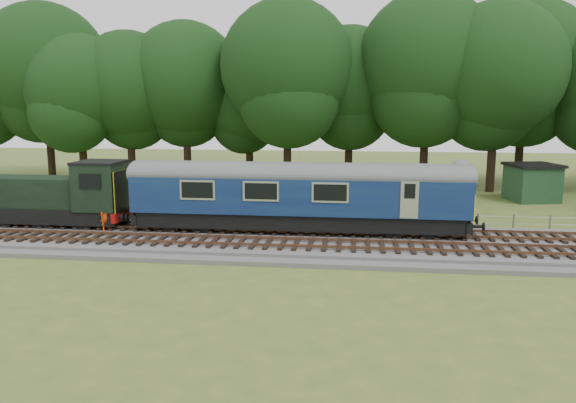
# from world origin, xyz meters

# --- Properties ---
(ground) EXTENTS (120.00, 120.00, 0.00)m
(ground) POSITION_xyz_m (0.00, 0.00, 0.00)
(ground) COLOR #476525
(ground) RESTS_ON ground
(ballast) EXTENTS (70.00, 7.00, 0.35)m
(ballast) POSITION_xyz_m (0.00, 0.00, 0.17)
(ballast) COLOR #4C4C4F
(ballast) RESTS_ON ground
(track_north) EXTENTS (67.20, 2.40, 0.21)m
(track_north) POSITION_xyz_m (0.00, 1.40, 0.42)
(track_north) COLOR black
(track_north) RESTS_ON ballast
(track_south) EXTENTS (67.20, 2.40, 0.21)m
(track_south) POSITION_xyz_m (0.00, -1.60, 0.42)
(track_south) COLOR black
(track_south) RESTS_ON ballast
(fence) EXTENTS (64.00, 0.12, 1.00)m
(fence) POSITION_xyz_m (0.00, 4.50, 0.00)
(fence) COLOR #6B6054
(fence) RESTS_ON ground
(tree_line) EXTENTS (70.00, 8.00, 18.00)m
(tree_line) POSITION_xyz_m (0.00, 22.00, 0.00)
(tree_line) COLOR black
(tree_line) RESTS_ON ground
(dmu_railcar) EXTENTS (18.05, 2.86, 3.88)m
(dmu_railcar) POSITION_xyz_m (1.86, 1.40, 2.61)
(dmu_railcar) COLOR black
(dmu_railcar) RESTS_ON ground
(shunter_loco) EXTENTS (8.91, 2.60, 3.38)m
(shunter_loco) POSITION_xyz_m (-12.07, 1.40, 1.97)
(shunter_loco) COLOR black
(shunter_loco) RESTS_ON ground
(worker) EXTENTS (0.76, 0.73, 1.75)m
(worker) POSITION_xyz_m (-8.64, 0.30, 1.22)
(worker) COLOR #F0480C
(worker) RESTS_ON ballast
(shed) EXTENTS (4.13, 4.13, 2.83)m
(shed) POSITION_xyz_m (18.12, 15.41, 1.44)
(shed) COLOR #1B3C21
(shed) RESTS_ON ground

